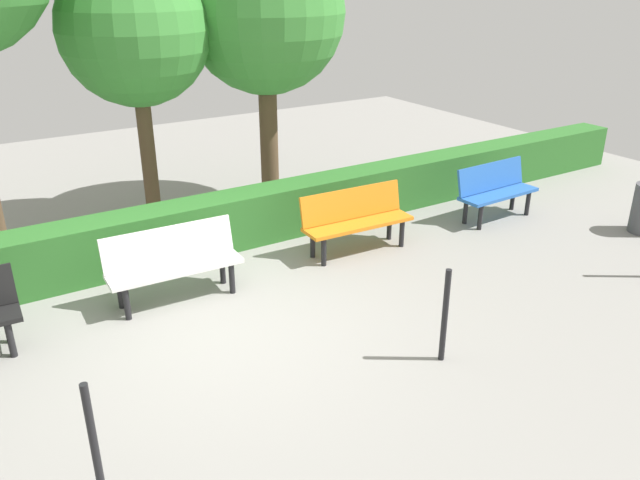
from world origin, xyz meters
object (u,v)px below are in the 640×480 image
at_px(bench_orange, 356,217).
at_px(tree_near, 265,14).
at_px(tree_mid, 134,31).
at_px(bench_blue, 495,189).
at_px(bench_white, 173,261).

height_order(bench_orange, tree_near, tree_near).
bearing_deg(tree_mid, tree_near, 173.95).
distance_m(tree_near, tree_mid, 1.94).
bearing_deg(bench_orange, bench_blue, 179.31).
bearing_deg(tree_near, bench_orange, 92.30).
height_order(bench_white, tree_mid, tree_mid).
bearing_deg(bench_blue, bench_orange, -5.25).
distance_m(bench_white, tree_mid, 3.49).
xyz_separation_m(bench_blue, tree_near, (2.64, -2.45, 2.51)).
bearing_deg(tree_near, tree_mid, -6.05).
bearing_deg(bench_white, tree_mid, -101.09).
bearing_deg(bench_blue, tree_mid, -32.30).
height_order(bench_orange, tree_mid, tree_mid).
bearing_deg(bench_orange, bench_white, 2.61).
relative_size(bench_blue, bench_white, 0.89).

